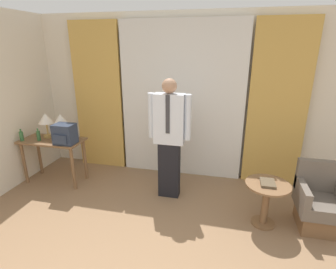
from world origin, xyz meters
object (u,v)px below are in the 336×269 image
(table_lamp_right, at_px, (61,121))
(backpack, at_px, (65,134))
(table_lamp_left, at_px, (46,120))
(bottle_near_edge, at_px, (38,135))
(side_table, at_px, (266,197))
(bottle_by_lamp, at_px, (21,136))
(person, at_px, (169,135))
(desk, at_px, (53,148))
(book, at_px, (268,183))
(armchair, at_px, (319,204))

(table_lamp_right, height_order, backpack, table_lamp_right)
(table_lamp_left, bearing_deg, bottle_near_edge, -103.57)
(bottle_near_edge, height_order, side_table, bottle_near_edge)
(table_lamp_right, xyz_separation_m, bottle_by_lamp, (-0.57, -0.25, -0.22))
(bottle_by_lamp, relative_size, person, 0.11)
(person, bearing_deg, backpack, -176.82)
(bottle_near_edge, bearing_deg, desk, 21.78)
(table_lamp_right, bearing_deg, bottle_near_edge, -151.41)
(bottle_near_edge, height_order, book, bottle_near_edge)
(table_lamp_right, bearing_deg, armchair, -5.91)
(person, bearing_deg, table_lamp_right, 176.58)
(bottle_by_lamp, xyz_separation_m, side_table, (3.71, -0.26, -0.42))
(side_table, bearing_deg, backpack, 174.02)
(person, height_order, armchair, person)
(backpack, bearing_deg, bottle_by_lamp, -176.34)
(armchair, bearing_deg, bottle_near_edge, 176.93)
(desk, xyz_separation_m, bottle_by_lamp, (-0.43, -0.15, 0.21))
(table_lamp_left, height_order, person, person)
(backpack, xyz_separation_m, book, (2.95, -0.31, -0.30))
(side_table, bearing_deg, armchair, 10.25)
(table_lamp_left, distance_m, armchair, 4.15)
(side_table, bearing_deg, bottle_near_edge, 174.43)
(person, relative_size, side_table, 3.06)
(armchair, distance_m, side_table, 0.66)
(book, bearing_deg, table_lamp_left, 171.45)
(person, relative_size, armchair, 2.17)
(bottle_by_lamp, bearing_deg, table_lamp_left, 39.81)
(bottle_by_lamp, height_order, armchair, bottle_by_lamp)
(table_lamp_left, bearing_deg, table_lamp_right, 0.00)
(bottle_near_edge, distance_m, book, 3.48)
(table_lamp_left, distance_m, bottle_by_lamp, 0.45)
(backpack, height_order, book, backpack)
(table_lamp_right, xyz_separation_m, side_table, (3.14, -0.51, -0.65))
(desk, distance_m, backpack, 0.44)
(desk, relative_size, table_lamp_left, 2.47)
(bottle_by_lamp, xyz_separation_m, book, (3.71, -0.27, -0.22))
(desk, bearing_deg, table_lamp_right, 36.30)
(table_lamp_left, xyz_separation_m, armchair, (4.06, -0.39, -0.72))
(table_lamp_left, bearing_deg, desk, -36.30)
(backpack, distance_m, book, 2.99)
(bottle_by_lamp, bearing_deg, bottle_near_edge, 16.38)
(backpack, bearing_deg, table_lamp_left, 156.48)
(backpack, distance_m, side_table, 3.02)
(backpack, height_order, person, person)
(bottle_by_lamp, distance_m, book, 3.72)
(desk, distance_m, person, 1.98)
(desk, height_order, armchair, armchair)
(table_lamp_right, relative_size, armchair, 0.50)
(person, bearing_deg, side_table, -16.76)
(backpack, bearing_deg, person, 3.18)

